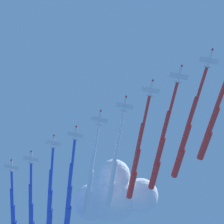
# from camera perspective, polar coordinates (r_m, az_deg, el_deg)

# --- Properties ---
(jet_lead) EXTENTS (18.67, 72.31, 4.00)m
(jet_lead) POSITION_cam_1_polar(r_m,az_deg,el_deg) (188.45, 15.32, -1.67)
(jet_lead) COLOR silver
(jet_port_inner) EXTENTS (19.13, 77.44, 3.93)m
(jet_port_inner) POSITION_cam_1_polar(r_m,az_deg,el_deg) (192.83, 11.21, -4.43)
(jet_port_inner) COLOR silver
(jet_starboard_inner) EXTENTS (19.05, 79.13, 3.96)m
(jet_starboard_inner) POSITION_cam_1_polar(r_m,az_deg,el_deg) (197.39, 7.38, -6.46)
(jet_starboard_inner) COLOR silver
(jet_port_mid) EXTENTS (19.06, 80.06, 3.90)m
(jet_port_mid) POSITION_cam_1_polar(r_m,az_deg,el_deg) (203.18, 3.68, -8.12)
(jet_port_mid) COLOR silver
(jet_starboard_mid) EXTENTS (19.01, 78.23, 3.97)m
(jet_starboard_mid) POSITION_cam_1_polar(r_m,az_deg,el_deg) (206.95, 0.17, -9.77)
(jet_starboard_mid) COLOR silver
(jet_port_outer) EXTENTS (20.20, 76.15, 3.99)m
(jet_port_outer) POSITION_cam_1_polar(r_m,az_deg,el_deg) (212.36, -3.45, -11.06)
(jet_port_outer) COLOR silver
(jet_starboard_outer) EXTENTS (21.03, 81.29, 3.92)m
(jet_starboard_outer) POSITION_cam_1_polar(r_m,az_deg,el_deg) (220.89, -6.73, -13.43)
(jet_starboard_outer) COLOR silver
(jet_trail_port) EXTENTS (20.59, 78.37, 3.93)m
(jet_trail_port) POSITION_cam_1_polar(r_m,az_deg,el_deg) (229.41, -9.64, -13.77)
(jet_trail_port) COLOR silver
(jet_trail_starboard) EXTENTS (19.72, 78.70, 3.89)m
(jet_trail_starboard) POSITION_cam_1_polar(r_m,az_deg,el_deg) (236.08, -12.45, -15.56)
(jet_trail_starboard) COLOR silver
(jet_tail_end) EXTENTS (18.50, 69.88, 4.04)m
(jet_tail_end) POSITION_cam_1_polar(r_m,az_deg,el_deg) (242.09, -15.11, -15.33)
(jet_tail_end) COLOR silver
(cloud_puff) EXTENTS (56.91, 42.19, 36.69)m
(cloud_puff) POSITION_cam_1_polar(r_m,az_deg,el_deg) (249.03, 0.15, -12.72)
(cloud_puff) COLOR white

